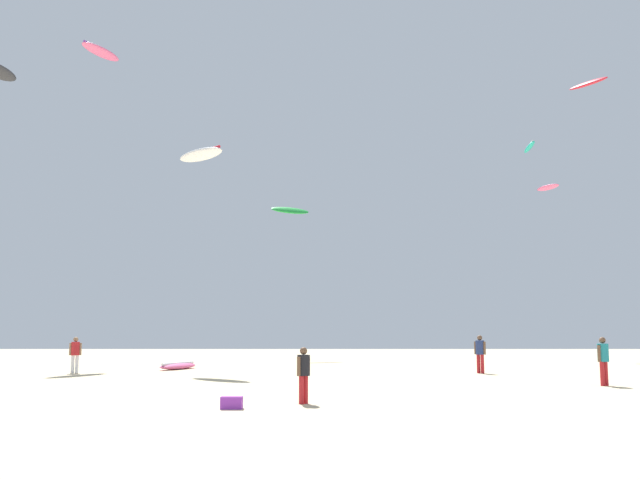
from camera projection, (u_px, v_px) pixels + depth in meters
The scene contains 13 objects.
ground_plane at pixel (315, 438), 13.06m from camera, with size 120.00×120.00×0.00m, color beige.
person_foreground at pixel (307, 371), 19.24m from camera, with size 0.36×0.43×1.56m.
person_midground at pixel (607, 357), 25.29m from camera, with size 0.51×0.40×1.78m.
person_left at pixel (79, 352), 32.73m from camera, with size 0.54×0.38×1.70m.
person_right at pixel (483, 351), 32.50m from camera, with size 0.48×0.42×1.78m.
kite_grounded_near at pixel (181, 366), 35.74m from camera, with size 1.96×3.16×0.40m.
cooler_box at pixel (235, 403), 17.93m from camera, with size 0.56×0.36×0.32m, color purple.
kite_aloft_0 at pixel (551, 187), 50.65m from camera, with size 1.48×2.38×0.41m.
kite_aloft_1 at pixel (203, 155), 37.43m from camera, with size 3.31×3.23×0.61m.
kite_aloft_2 at pixel (104, 52), 48.41m from camera, with size 2.43×3.66×0.55m.
kite_aloft_3 at pixel (533, 147), 41.54m from camera, with size 0.93×2.31×0.56m.
kite_aloft_5 at pixel (293, 210), 51.76m from camera, with size 3.16×2.19×0.75m.
kite_aloft_8 at pixel (592, 83), 40.25m from camera, with size 2.05×2.45×0.56m.
Camera 1 is at (0.15, -13.43, 2.06)m, focal length 38.62 mm.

